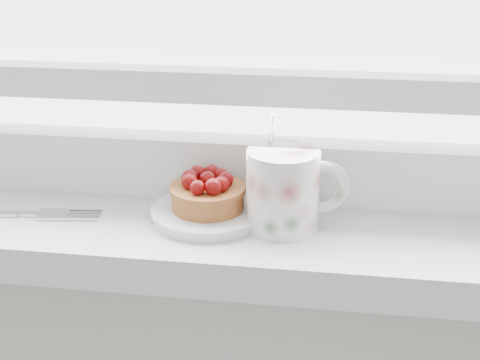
% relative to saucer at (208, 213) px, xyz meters
% --- Properties ---
extents(saucer, '(0.12, 0.12, 0.01)m').
position_rel_saucer_xyz_m(saucer, '(0.00, 0.00, 0.00)').
color(saucer, silver).
rests_on(saucer, windowsill).
extents(raspberry_tart, '(0.08, 0.08, 0.04)m').
position_rel_saucer_xyz_m(raspberry_tart, '(-0.00, -0.00, 0.02)').
color(raspberry_tart, brown).
rests_on(raspberry_tart, saucer).
extents(floral_mug, '(0.11, 0.09, 0.12)m').
position_rel_saucer_xyz_m(floral_mug, '(0.08, -0.01, 0.04)').
color(floral_mug, silver).
rests_on(floral_mug, windowsill).
extents(fork, '(0.21, 0.05, 0.00)m').
position_rel_saucer_xyz_m(fork, '(-0.22, -0.03, -0.00)').
color(fork, silver).
rests_on(fork, windowsill).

